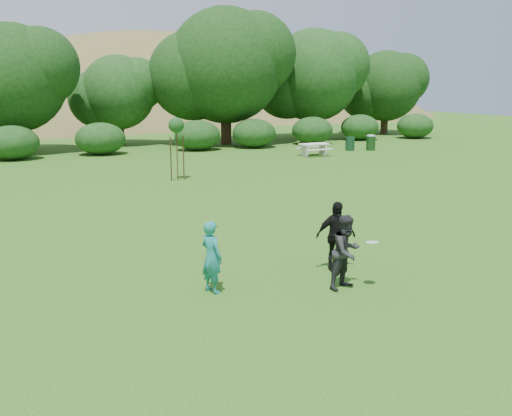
{
  "coord_description": "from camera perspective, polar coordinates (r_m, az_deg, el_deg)",
  "views": [
    {
      "loc": [
        -6.54,
        -10.16,
        4.31
      ],
      "look_at": [
        0.0,
        3.0,
        1.1
      ],
      "focal_mm": 40.0,
      "sensor_mm": 36.0,
      "label": 1
    }
  ],
  "objects": [
    {
      "name": "picnic_table",
      "position": [
        35.08,
        5.83,
        6.05
      ],
      "size": [
        1.8,
        1.48,
        0.76
      ],
      "color": "silver",
      "rests_on": "ground"
    },
    {
      "name": "trash_can_near",
      "position": [
        38.24,
        9.38,
        6.37
      ],
      "size": [
        0.6,
        0.6,
        0.9
      ],
      "primitive_type": "cylinder",
      "color": "#143923",
      "rests_on": "ground"
    },
    {
      "name": "tree_row",
      "position": [
        40.06,
        -12.63,
        12.84
      ],
      "size": [
        53.92,
        10.38,
        9.62
      ],
      "color": "#3A2616",
      "rests_on": "ground"
    },
    {
      "name": "ground",
      "position": [
        12.83,
        6.02,
        -7.38
      ],
      "size": [
        120.0,
        120.0,
        0.0
      ],
      "primitive_type": "plane",
      "color": "#19470C",
      "rests_on": "ground"
    },
    {
      "name": "trash_can_lidded",
      "position": [
        38.56,
        11.41,
        6.47
      ],
      "size": [
        0.6,
        0.6,
        1.05
      ],
      "color": "#153814",
      "rests_on": "ground"
    },
    {
      "name": "player_teal",
      "position": [
        11.98,
        -4.47,
        -4.9
      ],
      "size": [
        0.53,
        0.65,
        1.54
      ],
      "primitive_type": "imported",
      "rotation": [
        0.0,
        0.0,
        1.89
      ],
      "color": "#1B7A77",
      "rests_on": "ground"
    },
    {
      "name": "sapling",
      "position": [
        26.0,
        -7.98,
        8.03
      ],
      "size": [
        0.7,
        0.7,
        2.85
      ],
      "color": "#3B2917",
      "rests_on": "ground"
    },
    {
      "name": "player_grey",
      "position": [
        12.33,
        9.03,
        -4.35
      ],
      "size": [
        0.92,
        0.81,
        1.61
      ],
      "primitive_type": "imported",
      "rotation": [
        0.0,
        0.0,
        0.29
      ],
      "color": "#242427",
      "rests_on": "ground"
    },
    {
      "name": "hillside",
      "position": [
        80.5,
        -21.59,
        -0.22
      ],
      "size": [
        150.0,
        72.0,
        52.0
      ],
      "color": "olive",
      "rests_on": "ground"
    },
    {
      "name": "player_black",
      "position": [
        13.49,
        7.98,
        -2.78
      ],
      "size": [
        1.03,
        0.61,
        1.65
      ],
      "primitive_type": "imported",
      "rotation": [
        0.0,
        0.0,
        -0.23
      ],
      "color": "black",
      "rests_on": "ground"
    },
    {
      "name": "frisbee",
      "position": [
        12.3,
        11.52,
        -3.38
      ],
      "size": [
        0.27,
        0.27,
        0.07
      ],
      "color": "white",
      "rests_on": "ground"
    }
  ]
}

